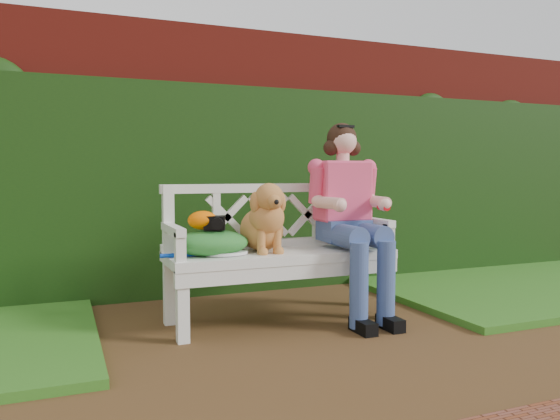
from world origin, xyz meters
name	(u,v)px	position (x,y,z in m)	size (l,w,h in m)	color
ground	(315,353)	(0.00, 0.00, 0.00)	(60.00, 60.00, 0.00)	#4D3218
brick_wall	(220,160)	(0.00, 1.90, 1.10)	(10.00, 0.30, 2.20)	maroon
ivy_hedge	(227,190)	(0.00, 1.68, 0.85)	(10.00, 0.18, 1.70)	#17360B
grass_right	(519,284)	(2.40, 0.90, 0.03)	(2.60, 2.00, 0.05)	#235F1D
garden_bench	(280,286)	(0.06, 0.67, 0.24)	(1.58, 0.60, 0.48)	white
seated_woman	(345,224)	(0.54, 0.65, 0.64)	(0.54, 0.72, 1.29)	#F04377
dog	(263,217)	(-0.06, 0.67, 0.71)	(0.30, 0.41, 0.46)	#B47E4D
tennis_racket	(220,253)	(-0.36, 0.63, 0.49)	(0.58, 0.24, 0.03)	white
green_bag	(211,242)	(-0.41, 0.66, 0.56)	(0.47, 0.36, 0.16)	green
camera_item	(215,223)	(-0.40, 0.64, 0.68)	(0.13, 0.10, 0.09)	black
baseball_glove	(203,220)	(-0.46, 0.66, 0.70)	(0.19, 0.14, 0.12)	#ED6100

